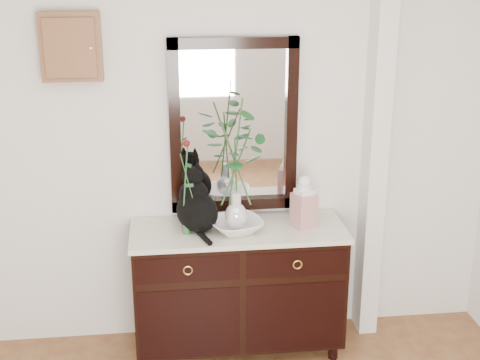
{
  "coord_description": "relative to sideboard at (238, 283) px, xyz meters",
  "views": [
    {
      "loc": [
        -0.34,
        -2.06,
        2.46
      ],
      "look_at": [
        0.1,
        1.63,
        1.2
      ],
      "focal_mm": 50.0,
      "sensor_mm": 36.0,
      "label": 1
    }
  ],
  "objects": [
    {
      "name": "ginger_jar",
      "position": [
        0.41,
        -0.01,
        0.55
      ],
      "size": [
        0.17,
        0.17,
        0.34
      ],
      "primitive_type": null,
      "rotation": [
        0.0,
        0.0,
        0.39
      ],
      "color": "white",
      "rests_on": "sideboard"
    },
    {
      "name": "key_cabinet",
      "position": [
        -0.95,
        0.21,
        1.48
      ],
      "size": [
        0.35,
        0.1,
        0.4
      ],
      "primitive_type": "cube",
      "color": "brown",
      "rests_on": "wall_back"
    },
    {
      "name": "vase_branches",
      "position": [
        -0.02,
        -0.05,
        0.81
      ],
      "size": [
        0.43,
        0.43,
        0.82
      ],
      "primitive_type": null,
      "rotation": [
        0.0,
        0.0,
        0.1
      ],
      "color": "silver",
      "rests_on": "lotus_bowl"
    },
    {
      "name": "pilaster",
      "position": [
        0.9,
        0.17,
        0.88
      ],
      "size": [
        0.12,
        0.2,
        2.7
      ],
      "primitive_type": "cube",
      "color": "silver",
      "rests_on": "ground"
    },
    {
      "name": "cat",
      "position": [
        -0.25,
        0.01,
        0.57
      ],
      "size": [
        0.37,
        0.41,
        0.4
      ],
      "primitive_type": null,
      "rotation": [
        0.0,
        0.0,
        0.31
      ],
      "color": "black",
      "rests_on": "sideboard"
    },
    {
      "name": "wall_mirror",
      "position": [
        -0.0,
        0.24,
        0.97
      ],
      "size": [
        0.8,
        0.06,
        1.1
      ],
      "color": "black",
      "rests_on": "wall_back"
    },
    {
      "name": "lotus_bowl",
      "position": [
        -0.02,
        -0.05,
        0.42
      ],
      "size": [
        0.39,
        0.39,
        0.08
      ],
      "primitive_type": "imported",
      "rotation": [
        0.0,
        0.0,
        0.25
      ],
      "color": "white",
      "rests_on": "sideboard"
    },
    {
      "name": "sideboard",
      "position": [
        0.0,
        0.0,
        0.0
      ],
      "size": [
        1.33,
        0.52,
        0.82
      ],
      "color": "black",
      "rests_on": "ground"
    },
    {
      "name": "wall_back",
      "position": [
        -0.1,
        0.25,
        0.88
      ],
      "size": [
        3.6,
        0.04,
        2.7
      ],
      "primitive_type": "cube",
      "color": "silver",
      "rests_on": "ground"
    },
    {
      "name": "bud_vase_rose",
      "position": [
        -0.32,
        -0.04,
        0.68
      ],
      "size": [
        0.1,
        0.1,
        0.6
      ],
      "primitive_type": null,
      "rotation": [
        0.0,
        0.0,
        -0.41
      ],
      "color": "#2C612D",
      "rests_on": "sideboard"
    }
  ]
}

